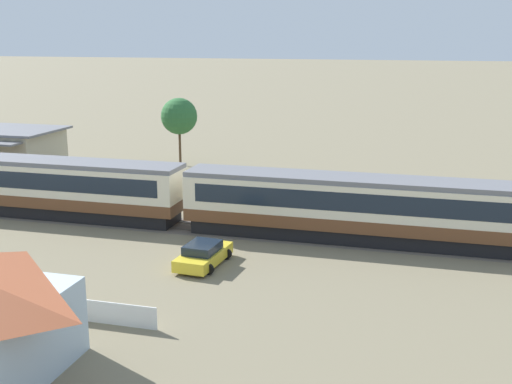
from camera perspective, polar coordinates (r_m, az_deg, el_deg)
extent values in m
cube|color=brown|center=(40.39, 8.44, -2.49)|extent=(21.11, 3.17, 0.80)
cube|color=beige|center=(40.01, 8.52, -0.52)|extent=(21.11, 3.17, 2.07)
cube|color=#192330|center=(39.99, 8.52, -0.37)|extent=(19.42, 3.21, 1.16)
cube|color=slate|center=(39.74, 8.58, 1.14)|extent=(21.11, 2.98, 0.30)
cube|color=black|center=(40.63, 8.40, -3.63)|extent=(20.27, 2.72, 0.88)
cylinder|color=black|center=(39.79, 18.30, -4.59)|extent=(0.90, 0.18, 0.90)
cylinder|color=black|center=(41.15, 18.22, -3.98)|extent=(0.90, 0.18, 0.90)
cylinder|color=black|center=(41.31, -1.37, -3.20)|extent=(0.90, 0.18, 0.90)
cylinder|color=black|center=(42.63, -0.81, -2.66)|extent=(0.90, 0.18, 0.90)
cube|color=brown|center=(48.07, -18.57, -0.43)|extent=(21.11, 3.17, 0.80)
cube|color=beige|center=(47.76, -18.70, 1.23)|extent=(21.11, 3.17, 2.07)
cube|color=#192330|center=(47.74, -18.71, 1.36)|extent=(19.42, 3.21, 1.16)
cube|color=slate|center=(47.53, -18.81, 2.63)|extent=(21.11, 2.98, 0.30)
cube|color=black|center=(48.28, -18.50, -1.40)|extent=(20.27, 2.72, 0.88)
cylinder|color=black|center=(44.23, -11.46, -2.33)|extent=(0.90, 0.18, 0.90)
cylinder|color=black|center=(45.46, -10.66, -1.85)|extent=(0.90, 0.18, 0.90)
cube|color=#665B51|center=(41.27, 3.71, -3.89)|extent=(160.98, 3.60, 0.01)
cube|color=#4C4238|center=(40.60, 3.50, -4.17)|extent=(160.98, 0.12, 0.04)
cube|color=#4C4238|center=(41.94, 3.91, -3.58)|extent=(160.98, 0.12, 0.04)
cube|color=yellow|center=(36.07, -4.68, -5.74)|extent=(2.18, 4.34, 0.64)
cube|color=#192330|center=(35.78, -4.78, -4.94)|extent=(1.77, 2.22, 0.50)
cylinder|color=black|center=(36.95, -2.65, -5.52)|extent=(0.62, 0.20, 0.62)
cylinder|color=black|center=(37.58, -5.03, -5.22)|extent=(0.62, 0.20, 0.62)
cylinder|color=black|center=(34.69, -4.29, -6.86)|extent=(0.62, 0.20, 0.62)
cylinder|color=black|center=(35.37, -6.79, -6.51)|extent=(0.62, 0.20, 0.62)
cylinder|color=#4C3823|center=(63.52, -6.78, 4.07)|extent=(0.24, 0.24, 3.78)
sphere|color=#2D6633|center=(63.09, -6.85, 6.71)|extent=(3.54, 3.54, 3.54)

